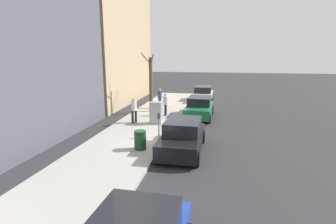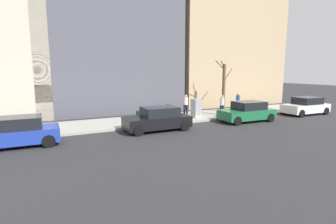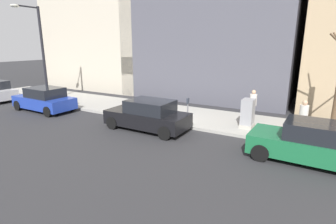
{
  "view_description": "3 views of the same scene",
  "coord_description": "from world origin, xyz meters",
  "px_view_note": "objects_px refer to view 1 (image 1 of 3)",
  "views": [
    {
      "loc": [
        -2.67,
        12.32,
        4.52
      ],
      "look_at": [
        0.27,
        -2.63,
        1.22
      ],
      "focal_mm": 28.0,
      "sensor_mm": 36.0,
      "label": 1
    },
    {
      "loc": [
        -16.1,
        7.18,
        3.85
      ],
      "look_at": [
        0.26,
        -0.88,
        0.92
      ],
      "focal_mm": 28.0,
      "sensor_mm": 36.0,
      "label": 2
    },
    {
      "loc": [
        -11.5,
        -6.61,
        4.18
      ],
      "look_at": [
        -0.45,
        -0.32,
        0.88
      ],
      "focal_mm": 28.0,
      "sensor_mm": 36.0,
      "label": 3
    }
  ],
  "objects_px": {
    "pedestrian_far_corner": "(134,109)",
    "parked_car_black": "(183,137)",
    "trash_bin": "(140,140)",
    "pedestrian_midblock": "(166,103)",
    "parking_meter": "(159,123)",
    "bare_tree": "(151,83)",
    "utility_box": "(156,113)",
    "pedestrian_near_meter": "(160,97)",
    "parked_car_green": "(199,108)",
    "parked_car_white": "(203,94)"
  },
  "relations": [
    {
      "from": "bare_tree",
      "to": "pedestrian_near_meter",
      "type": "bearing_deg",
      "value": -106.88
    },
    {
      "from": "parked_car_black",
      "to": "pedestrian_far_corner",
      "type": "xyz_separation_m",
      "value": [
        3.82,
        -4.27,
        0.35
      ]
    },
    {
      "from": "parked_car_green",
      "to": "utility_box",
      "type": "relative_size",
      "value": 2.98
    },
    {
      "from": "parked_car_green",
      "to": "trash_bin",
      "type": "bearing_deg",
      "value": 76.08
    },
    {
      "from": "pedestrian_far_corner",
      "to": "parked_car_green",
      "type": "bearing_deg",
      "value": 171.54
    },
    {
      "from": "parking_meter",
      "to": "utility_box",
      "type": "distance_m",
      "value": 2.99
    },
    {
      "from": "parked_car_black",
      "to": "utility_box",
      "type": "relative_size",
      "value": 2.95
    },
    {
      "from": "utility_box",
      "to": "pedestrian_near_meter",
      "type": "xyz_separation_m",
      "value": [
        0.9,
        -5.04,
        0.24
      ]
    },
    {
      "from": "parking_meter",
      "to": "trash_bin",
      "type": "bearing_deg",
      "value": 77.14
    },
    {
      "from": "parked_car_green",
      "to": "pedestrian_far_corner",
      "type": "height_order",
      "value": "pedestrian_far_corner"
    },
    {
      "from": "parked_car_green",
      "to": "bare_tree",
      "type": "distance_m",
      "value": 4.3
    },
    {
      "from": "pedestrian_near_meter",
      "to": "pedestrian_far_corner",
      "type": "height_order",
      "value": "same"
    },
    {
      "from": "pedestrian_far_corner",
      "to": "utility_box",
      "type": "bearing_deg",
      "value": 138.21
    },
    {
      "from": "bare_tree",
      "to": "pedestrian_midblock",
      "type": "relative_size",
      "value": 2.76
    },
    {
      "from": "parked_car_green",
      "to": "pedestrian_far_corner",
      "type": "xyz_separation_m",
      "value": [
        4.06,
        3.0,
        0.35
      ]
    },
    {
      "from": "parked_car_green",
      "to": "parked_car_white",
      "type": "bearing_deg",
      "value": -86.73
    },
    {
      "from": "parked_car_white",
      "to": "utility_box",
      "type": "relative_size",
      "value": 2.96
    },
    {
      "from": "utility_box",
      "to": "parked_car_green",
      "type": "bearing_deg",
      "value": -131.59
    },
    {
      "from": "parked_car_black",
      "to": "trash_bin",
      "type": "height_order",
      "value": "parked_car_black"
    },
    {
      "from": "parked_car_white",
      "to": "parked_car_green",
      "type": "xyz_separation_m",
      "value": [
        -0.17,
        6.85,
        0.0
      ]
    },
    {
      "from": "parked_car_black",
      "to": "parking_meter",
      "type": "bearing_deg",
      "value": -43.96
    },
    {
      "from": "parked_car_green",
      "to": "bare_tree",
      "type": "height_order",
      "value": "bare_tree"
    },
    {
      "from": "trash_bin",
      "to": "pedestrian_far_corner",
      "type": "distance_m",
      "value": 5.14
    },
    {
      "from": "parking_meter",
      "to": "utility_box",
      "type": "height_order",
      "value": "utility_box"
    },
    {
      "from": "utility_box",
      "to": "bare_tree",
      "type": "xyz_separation_m",
      "value": [
        1.31,
        -3.7,
        1.52
      ]
    },
    {
      "from": "bare_tree",
      "to": "pedestrian_midblock",
      "type": "bearing_deg",
      "value": 138.89
    },
    {
      "from": "parked_car_white",
      "to": "utility_box",
      "type": "height_order",
      "value": "utility_box"
    },
    {
      "from": "utility_box",
      "to": "parking_meter",
      "type": "bearing_deg",
      "value": 106.51
    },
    {
      "from": "parked_car_green",
      "to": "parked_car_black",
      "type": "distance_m",
      "value": 7.27
    },
    {
      "from": "parked_car_white",
      "to": "pedestrian_near_meter",
      "type": "distance_m",
      "value": 5.78
    },
    {
      "from": "trash_bin",
      "to": "parked_car_black",
      "type": "bearing_deg",
      "value": -165.86
    },
    {
      "from": "pedestrian_near_meter",
      "to": "parked_car_white",
      "type": "bearing_deg",
      "value": 146.71
    },
    {
      "from": "pedestrian_midblock",
      "to": "pedestrian_far_corner",
      "type": "xyz_separation_m",
      "value": [
        1.6,
        2.52,
        0.0
      ]
    },
    {
      "from": "parking_meter",
      "to": "bare_tree",
      "type": "xyz_separation_m",
      "value": [
        2.16,
        -6.57,
        1.39
      ]
    },
    {
      "from": "pedestrian_far_corner",
      "to": "pedestrian_midblock",
      "type": "bearing_deg",
      "value": -167.21
    },
    {
      "from": "pedestrian_midblock",
      "to": "pedestrian_far_corner",
      "type": "height_order",
      "value": "same"
    },
    {
      "from": "parked_car_black",
      "to": "utility_box",
      "type": "xyz_separation_m",
      "value": [
        2.35,
        -4.35,
        0.11
      ]
    },
    {
      "from": "parked_car_black",
      "to": "pedestrian_midblock",
      "type": "height_order",
      "value": "pedestrian_midblock"
    },
    {
      "from": "parked_car_white",
      "to": "pedestrian_far_corner",
      "type": "distance_m",
      "value": 10.59
    },
    {
      "from": "bare_tree",
      "to": "trash_bin",
      "type": "distance_m",
      "value": 8.89
    },
    {
      "from": "parked_car_black",
      "to": "parking_meter",
      "type": "height_order",
      "value": "parked_car_black"
    },
    {
      "from": "trash_bin",
      "to": "pedestrian_midblock",
      "type": "xyz_separation_m",
      "value": [
        0.27,
        -7.28,
        0.49
      ]
    },
    {
      "from": "pedestrian_near_meter",
      "to": "pedestrian_midblock",
      "type": "bearing_deg",
      "value": 23.45
    },
    {
      "from": "pedestrian_far_corner",
      "to": "parked_car_black",
      "type": "bearing_deg",
      "value": 86.91
    },
    {
      "from": "utility_box",
      "to": "pedestrian_near_meter",
      "type": "relative_size",
      "value": 0.86
    },
    {
      "from": "trash_bin",
      "to": "parking_meter",
      "type": "bearing_deg",
      "value": -102.86
    },
    {
      "from": "pedestrian_near_meter",
      "to": "parked_car_green",
      "type": "bearing_deg",
      "value": 60.53
    },
    {
      "from": "utility_box",
      "to": "pedestrian_midblock",
      "type": "relative_size",
      "value": 0.86
    },
    {
      "from": "parked_car_black",
      "to": "utility_box",
      "type": "distance_m",
      "value": 4.94
    },
    {
      "from": "parked_car_white",
      "to": "parking_meter",
      "type": "xyz_separation_m",
      "value": [
        1.57,
        12.63,
        0.24
      ]
    }
  ]
}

